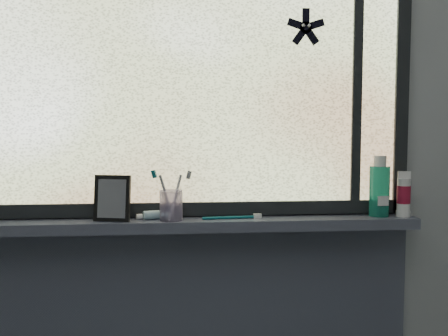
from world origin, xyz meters
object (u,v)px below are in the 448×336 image
Objects in this scene: vanity_mirror at (112,198)px; toothbrush_cup at (171,205)px; mouthwash_bottle at (379,186)px; cream_tube at (404,192)px.

vanity_mirror is 0.21m from toothbrush_cup.
mouthwash_bottle is 1.54× the size of cream_tube.
vanity_mirror is at bearing -178.96° from mouthwash_bottle.
vanity_mirror reaches higher than toothbrush_cup.
vanity_mirror is 0.99m from mouthwash_bottle.
vanity_mirror is 1.07m from cream_tube.
mouthwash_bottle reaches higher than vanity_mirror.
cream_tube is (0.09, -0.02, -0.02)m from mouthwash_bottle.
vanity_mirror reaches higher than cream_tube.
cream_tube is at bearing 0.10° from toothbrush_cup.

